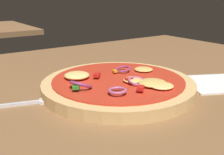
# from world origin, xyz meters

# --- Properties ---
(dining_table) EXTENTS (1.20, 0.97, 0.03)m
(dining_table) POSITION_xyz_m (0.00, 0.00, 0.01)
(dining_table) COLOR brown
(dining_table) RESTS_ON ground
(pizza) EXTENTS (0.28, 0.28, 0.04)m
(pizza) POSITION_xyz_m (0.01, 0.03, 0.04)
(pizza) COLOR tan
(pizza) RESTS_ON dining_table
(fork) EXTENTS (0.18, 0.06, 0.01)m
(fork) POSITION_xyz_m (-0.16, 0.06, 0.03)
(fork) COLOR silver
(fork) RESTS_ON dining_table
(napkin) EXTENTS (0.17, 0.16, 0.00)m
(napkin) POSITION_xyz_m (0.20, -0.06, 0.03)
(napkin) COLOR white
(napkin) RESTS_ON dining_table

